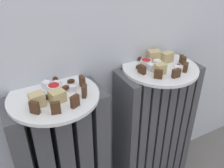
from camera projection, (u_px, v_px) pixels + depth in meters
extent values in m
cube|color=#47474C|center=(45.00, 168.00, 0.94)|extent=(0.05, 0.15, 0.59)
cube|color=#47474C|center=(63.00, 161.00, 0.97)|extent=(0.05, 0.15, 0.59)
cube|color=#47474C|center=(80.00, 155.00, 1.00)|extent=(0.05, 0.15, 0.59)
cube|color=#47474C|center=(96.00, 149.00, 1.02)|extent=(0.05, 0.15, 0.59)
cube|color=#47474C|center=(124.00, 138.00, 1.08)|extent=(0.03, 0.15, 0.59)
cube|color=#47474C|center=(133.00, 135.00, 1.10)|extent=(0.03, 0.15, 0.59)
cube|color=#47474C|center=(141.00, 131.00, 1.11)|extent=(0.03, 0.15, 0.59)
cube|color=#47474C|center=(150.00, 128.00, 1.13)|extent=(0.03, 0.15, 0.59)
cube|color=#47474C|center=(157.00, 125.00, 1.15)|extent=(0.03, 0.15, 0.59)
cube|color=#47474C|center=(165.00, 122.00, 1.17)|extent=(0.03, 0.15, 0.59)
cube|color=#47474C|center=(172.00, 120.00, 1.18)|extent=(0.03, 0.15, 0.59)
cube|color=#47474C|center=(180.00, 117.00, 1.20)|extent=(0.03, 0.15, 0.59)
cylinder|color=white|center=(54.00, 96.00, 0.81)|extent=(0.30, 0.30, 0.01)
cylinder|color=white|center=(160.00, 68.00, 0.99)|extent=(0.30, 0.30, 0.01)
cube|color=#472B19|center=(35.00, 108.00, 0.72)|extent=(0.03, 0.03, 0.04)
cube|color=#472B19|center=(56.00, 108.00, 0.71)|extent=(0.03, 0.02, 0.04)
cube|color=#472B19|center=(75.00, 101.00, 0.74)|extent=(0.03, 0.02, 0.04)
cube|color=#472B19|center=(84.00, 91.00, 0.79)|extent=(0.03, 0.03, 0.04)
cube|color=#472B19|center=(82.00, 82.00, 0.84)|extent=(0.01, 0.03, 0.04)
cube|color=tan|center=(57.00, 96.00, 0.77)|extent=(0.05, 0.05, 0.04)
cube|color=tan|center=(37.00, 100.00, 0.75)|extent=(0.05, 0.04, 0.04)
cube|color=white|center=(46.00, 85.00, 0.84)|extent=(0.03, 0.03, 0.02)
cube|color=white|center=(73.00, 88.00, 0.82)|extent=(0.03, 0.03, 0.02)
cube|color=white|center=(52.00, 93.00, 0.80)|extent=(0.02, 0.02, 0.02)
cube|color=white|center=(57.00, 84.00, 0.85)|extent=(0.03, 0.03, 0.02)
ellipsoid|color=#3D1E0F|center=(71.00, 81.00, 0.87)|extent=(0.03, 0.02, 0.02)
ellipsoid|color=#3D1E0F|center=(46.00, 97.00, 0.78)|extent=(0.03, 0.02, 0.02)
ellipsoid|color=#3D1E0F|center=(55.00, 78.00, 0.88)|extent=(0.03, 0.03, 0.02)
ellipsoid|color=#3D1E0F|center=(65.00, 88.00, 0.83)|extent=(0.03, 0.02, 0.02)
cylinder|color=white|center=(54.00, 88.00, 0.82)|extent=(0.04, 0.04, 0.02)
cylinder|color=red|center=(54.00, 87.00, 0.82)|extent=(0.04, 0.04, 0.01)
cube|color=#472B19|center=(142.00, 69.00, 0.93)|extent=(0.02, 0.03, 0.03)
cube|color=#472B19|center=(158.00, 74.00, 0.89)|extent=(0.03, 0.03, 0.03)
cube|color=#472B19|center=(176.00, 73.00, 0.90)|extent=(0.03, 0.02, 0.03)
cube|color=#472B19|center=(186.00, 67.00, 0.94)|extent=(0.03, 0.03, 0.03)
cube|color=#472B19|center=(183.00, 60.00, 1.00)|extent=(0.02, 0.03, 0.03)
cube|color=tan|center=(154.00, 56.00, 1.02)|extent=(0.06, 0.05, 0.04)
cube|color=tan|center=(167.00, 57.00, 1.01)|extent=(0.04, 0.03, 0.04)
cube|color=tan|center=(160.00, 69.00, 0.92)|extent=(0.04, 0.03, 0.04)
cube|color=white|center=(151.00, 67.00, 0.95)|extent=(0.03, 0.03, 0.02)
cube|color=white|center=(157.00, 63.00, 0.98)|extent=(0.03, 0.03, 0.02)
cube|color=white|center=(178.00, 68.00, 0.94)|extent=(0.03, 0.03, 0.02)
ellipsoid|color=#3D1E0F|center=(140.00, 59.00, 1.03)|extent=(0.03, 0.02, 0.02)
ellipsoid|color=#3D1E0F|center=(178.00, 66.00, 0.97)|extent=(0.03, 0.02, 0.02)
ellipsoid|color=#3D1E0F|center=(164.00, 56.00, 1.05)|extent=(0.02, 0.03, 0.01)
ellipsoid|color=#3D1E0F|center=(138.00, 67.00, 0.96)|extent=(0.03, 0.03, 0.01)
cylinder|color=white|center=(146.00, 62.00, 0.99)|extent=(0.04, 0.04, 0.02)
cylinder|color=red|center=(146.00, 61.00, 0.99)|extent=(0.04, 0.04, 0.01)
cube|color=#B7B7BC|center=(44.00, 102.00, 0.77)|extent=(0.02, 0.06, 0.00)
cube|color=#B7B7BC|center=(42.00, 93.00, 0.81)|extent=(0.02, 0.02, 0.00)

